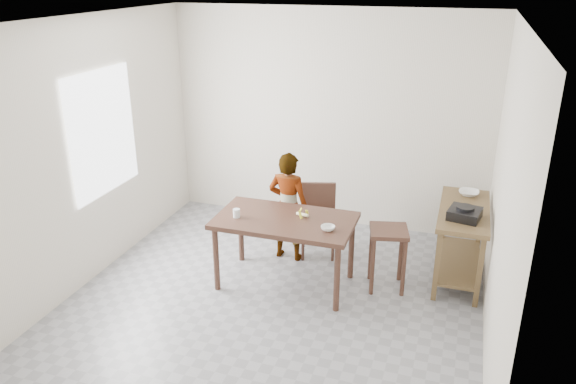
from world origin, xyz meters
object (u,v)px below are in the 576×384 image
(dining_table, at_px, (285,251))
(dining_chair, at_px, (318,222))
(prep_counter, at_px, (460,243))
(child, at_px, (288,207))
(stool, at_px, (387,258))

(dining_table, bearing_deg, dining_chair, 78.36)
(prep_counter, distance_m, child, 1.89)
(prep_counter, distance_m, stool, 0.83)
(dining_table, height_order, child, child)
(dining_chair, bearing_deg, dining_table, -116.90)
(prep_counter, bearing_deg, dining_chair, 178.33)
(child, bearing_deg, dining_chair, -145.41)
(prep_counter, height_order, child, child)
(child, bearing_deg, dining_table, 108.28)
(dining_table, height_order, stool, dining_table)
(dining_table, relative_size, prep_counter, 1.17)
(dining_table, xyz_separation_m, dining_chair, (0.15, 0.75, 0.03))
(dining_chair, bearing_deg, child, -164.25)
(child, distance_m, dining_chair, 0.42)
(dining_chair, height_order, stool, dining_chair)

